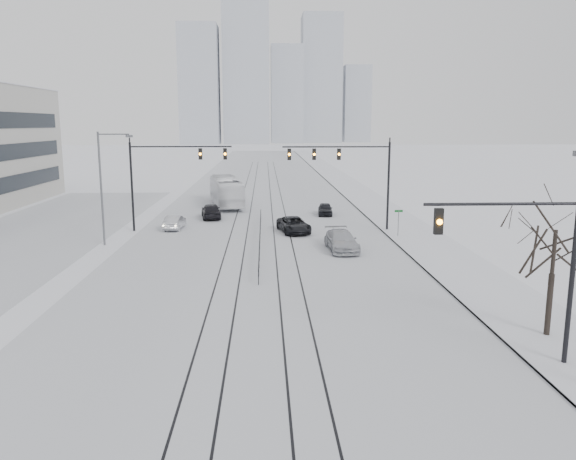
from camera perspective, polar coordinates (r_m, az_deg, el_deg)
The scene contains 19 objects.
road at distance 75.30m, azimuth -2.69°, elevation 3.41°, with size 22.00×260.00×0.02m, color silver.
sidewalk_east at distance 76.42m, azimuth 7.50°, elevation 3.49°, with size 5.00×260.00×0.16m, color silver.
curb at distance 76.04m, azimuth 5.68°, elevation 3.48°, with size 0.10×260.00×0.12m, color gray.
parking_strip at distance 54.57m, azimuth -24.32°, elevation -0.34°, with size 14.00×60.00×0.03m, color silver.
tram_rails at distance 55.52m, azimuth -2.78°, elevation 0.80°, with size 5.30×180.00×0.01m.
skyline at distance 289.12m, azimuth -1.52°, elevation 14.90°, with size 96.00×48.00×72.00m.
traffic_mast_near at distance 23.68m, azimuth 23.67°, elevation -2.43°, with size 6.10×0.37×7.00m.
traffic_mast_ne at distance 50.43m, azimuth 6.48°, elevation 6.31°, with size 9.60×0.37×8.00m.
traffic_mast_nw at distance 51.63m, azimuth -12.42°, elevation 6.02°, with size 9.10×0.37×8.00m.
street_light_west at distance 46.64m, azimuth -18.14°, elevation 4.81°, with size 2.73×0.25×9.00m.
bare_tree at distance 27.40m, azimuth 25.48°, elevation -1.05°, with size 4.40×4.40×6.10m.
median_fence at distance 45.60m, azimuth -2.87°, elevation -0.74°, with size 0.06×24.00×1.00m.
street_sign at distance 48.72m, azimuth 11.16°, elevation 1.10°, with size 0.70×0.06×2.40m.
sedan_sb_inner at distance 58.17m, azimuth -7.81°, elevation 1.93°, with size 1.86×4.62×1.57m, color black.
sedan_sb_outer at distance 52.82m, azimuth -11.44°, elevation 0.76°, with size 1.35×3.88×1.28m, color #B7B8BF.
sedan_nb_front at distance 50.14m, azimuth 0.60°, elevation 0.51°, with size 2.30×4.98×1.38m, color black.
sedan_nb_right at distance 43.21m, azimuth 5.46°, elevation -1.11°, with size 2.11×5.20×1.51m, color #B3B5BB.
sedan_nb_far at distance 60.00m, azimuth 3.80°, elevation 2.12°, with size 1.50×3.73×1.27m, color black.
box_truck at distance 66.95m, azimuth -6.30°, elevation 3.89°, with size 2.85×12.18×3.39m, color white.
Camera 1 is at (0.42, -14.69, 9.58)m, focal length 35.00 mm.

